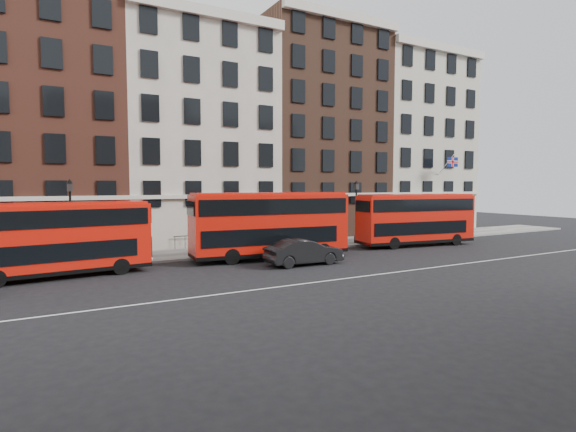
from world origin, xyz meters
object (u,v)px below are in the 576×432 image
bus_b (54,238)px  bus_d (416,218)px  bus_c (270,223)px  traffic_light (453,213)px  car_front (304,252)px

bus_b → bus_d: bus_d is taller
bus_c → bus_d: (13.69, 0.00, -0.14)m
bus_b → bus_d: bearing=-5.5°
bus_d → traffic_light: 7.73m
bus_c → traffic_light: size_ratio=3.40×
bus_c → car_front: bearing=-69.5°
bus_b → traffic_light: 34.32m
bus_b → bus_d: size_ratio=0.96×
traffic_light → bus_d: bearing=-161.6°
bus_b → car_front: size_ratio=1.99×
bus_c → car_front: (0.85, -3.15, -1.63)m
car_front → traffic_light: (20.17, 5.59, 1.61)m
traffic_light → bus_c: bearing=-173.4°
bus_d → car_front: 13.30m
bus_b → traffic_light: size_ratio=3.08×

